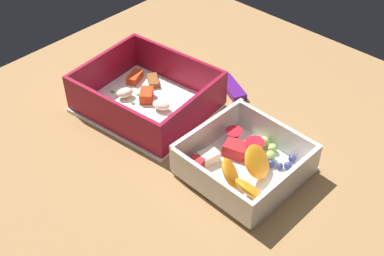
{
  "coord_description": "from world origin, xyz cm",
  "views": [
    {
      "loc": [
        37.86,
        -41.84,
        53.51
      ],
      "look_at": [
        -1.22,
        -0.06,
        4.0
      ],
      "focal_mm": 46.84,
      "sensor_mm": 36.0,
      "label": 1
    }
  ],
  "objects": [
    {
      "name": "table_surface",
      "position": [
        0.0,
        0.0,
        1.0
      ],
      "size": [
        80.0,
        80.0,
        2.0
      ],
      "primitive_type": "cube",
      "color": "#9E7547",
      "rests_on": "ground"
    },
    {
      "name": "pasta_container",
      "position": [
        -11.57,
        0.31,
        4.11
      ],
      "size": [
        21.51,
        18.68,
        6.73
      ],
      "rotation": [
        0.0,
        0.0,
        0.11
      ],
      "color": "white",
      "rests_on": "table_surface"
    },
    {
      "name": "fruit_bowl",
      "position": [
        9.19,
        -0.63,
        3.91
      ],
      "size": [
        15.36,
        15.42,
        5.35
      ],
      "rotation": [
        0.0,
        0.0,
        -0.03
      ],
      "color": "white",
      "rests_on": "table_surface"
    },
    {
      "name": "candy_bar",
      "position": [
        -4.61,
        13.5,
        2.6
      ],
      "size": [
        7.37,
        5.08,
        1.2
      ],
      "primitive_type": "cube",
      "rotation": [
        0.0,
        0.0,
        -0.43
      ],
      "color": "#51197A",
      "rests_on": "table_surface"
    }
  ]
}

